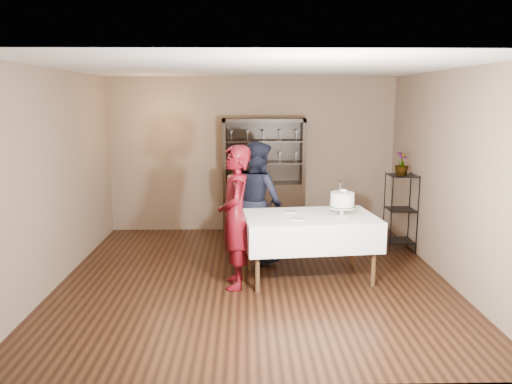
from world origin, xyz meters
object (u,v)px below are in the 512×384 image
woman (235,217)px  potted_plant (402,164)px  cake_table (309,230)px  plant_etagere (401,209)px  china_hutch (264,196)px  man (257,201)px  cake (342,201)px

woman → potted_plant: 2.90m
cake_table → woman: bearing=-164.6°
plant_etagere → china_hutch: bearing=153.2°
man → potted_plant: man is taller
china_hutch → potted_plant: bearing=-28.1°
plant_etagere → cake: (-1.15, -1.19, 0.38)m
cake → cake_table: bearing=-178.6°
man → woman: bearing=128.2°
woman → china_hutch: bearing=166.3°
cake_table → plant_etagere: bearing=37.5°
plant_etagere → man: man is taller
china_hutch → plant_etagere: 2.33m
cake_table → potted_plant: (1.53, 1.16, 0.72)m
plant_etagere → woman: woman is taller
plant_etagere → man: 2.27m
plant_etagere → woman: size_ratio=0.67×
plant_etagere → cake_table: bearing=-142.5°
china_hutch → cake: (0.93, -2.24, 0.37)m
china_hutch → cake_table: size_ratio=1.12×
potted_plant → man: bearing=-171.0°
cake_table → man: size_ratio=1.03×
cake_table → woman: size_ratio=1.00×
cake → man: bearing=143.2°
plant_etagere → cake: 1.70m
china_hutch → woman: (-0.44, -2.52, 0.23)m
plant_etagere → man: size_ratio=0.69×
potted_plant → woman: bearing=-150.2°
plant_etagere → cake_table: 1.97m
cake_table → china_hutch: bearing=102.9°
man → potted_plant: size_ratio=4.92×
cake_table → cake: (0.42, 0.01, 0.39)m
china_hutch → man: (-0.15, -1.44, 0.21)m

